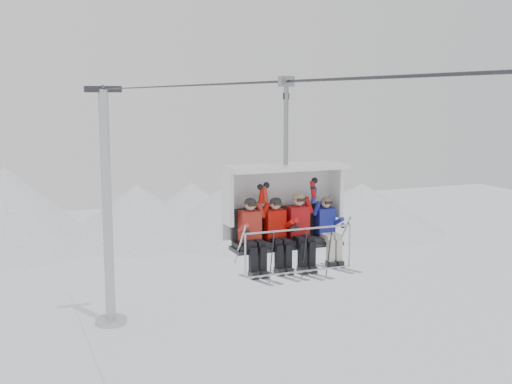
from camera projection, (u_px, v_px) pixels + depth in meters
name	position (u px, v px, depth m)	size (l,w,h in m)	color
ridgeline	(51.00, 216.00, 54.14)	(72.00, 21.00, 7.00)	white
lift_tower_right	(108.00, 225.00, 35.94)	(2.00, 1.80, 13.48)	#B1B4B8
haul_cable	(256.00, 83.00, 14.67)	(0.06, 0.06, 50.00)	#2E2E33
chairlift_carrier	(283.00, 204.00, 13.68)	(2.58, 1.17, 3.98)	black
skier_far_left	(252.00, 232.00, 13.16)	(0.43, 1.69, 1.69)	red
skier_center_left	(277.00, 231.00, 13.37)	(0.42, 1.69, 1.65)	red
skier_center_right	(300.00, 228.00, 13.57)	(0.44, 1.69, 1.74)	red
skier_far_right	(328.00, 228.00, 13.81)	(0.39, 1.69, 1.56)	#1E2599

